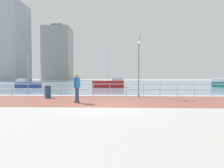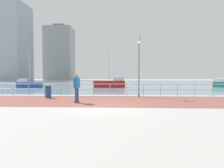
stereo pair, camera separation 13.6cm
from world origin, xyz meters
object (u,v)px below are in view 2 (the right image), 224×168
Objects in this scene: lamppost at (139,62)px; skateboarder at (77,85)px; sailboat_white at (29,84)px; trash_bin at (48,92)px; sailboat_navy at (110,83)px.

skateboarder is at bearing -139.34° from lamppost.
skateboarder is at bearing -55.97° from sailboat_white.
skateboarder reaches higher than trash_bin.
lamppost reaches higher than skateboarder.
skateboarder is 18.31m from sailboat_navy.
lamppost is 5.51× the size of trash_bin.
skateboarder is 20.97m from sailboat_white.
sailboat_navy reaches higher than trash_bin.
skateboarder is 1.95× the size of trash_bin.
sailboat_white is at bearing 121.15° from trash_bin.
sailboat_white reaches higher than lamppost.
sailboat_white is (-8.91, 14.74, 0.04)m from trash_bin.
lamppost is at bearing 40.66° from skateboarder.
sailboat_white is 0.77× the size of sailboat_navy.
trash_bin is at bearing 136.97° from skateboarder.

